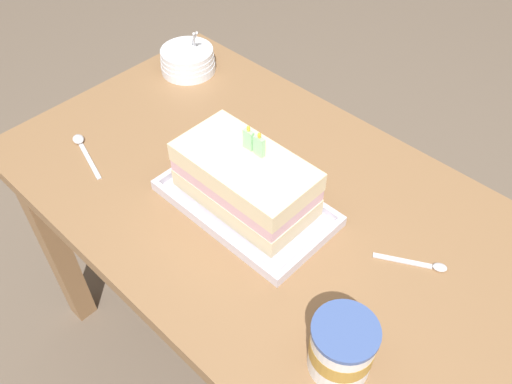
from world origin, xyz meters
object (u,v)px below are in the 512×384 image
object	(u,v)px
foil_tray	(246,204)
serving_spoon_near_tray	(81,145)
serving_spoon_by_bowls	(425,265)
bowl_stack	(188,60)
birthday_cake	(245,179)
ice_cream_tub	(342,347)

from	to	relation	value
foil_tray	serving_spoon_near_tray	distance (m)	0.42
serving_spoon_near_tray	serving_spoon_by_bowls	bearing A→B (deg)	18.64
bowl_stack	foil_tray	bearing A→B (deg)	-28.36
foil_tray	bowl_stack	size ratio (longest dim) A/B	2.46
birthday_cake	bowl_stack	xyz separation A→B (m)	(-0.46, 0.25, -0.05)
foil_tray	serving_spoon_by_bowls	xyz separation A→B (m)	(0.34, 0.12, -0.00)
foil_tray	ice_cream_tub	bearing A→B (deg)	-22.08
bowl_stack	ice_cream_tub	distance (m)	0.89
foil_tray	serving_spoon_by_bowls	distance (m)	0.37
birthday_cake	serving_spoon_near_tray	distance (m)	0.43
foil_tray	birthday_cake	distance (m)	0.07
serving_spoon_by_bowls	serving_spoon_near_tray	bearing A→B (deg)	-161.36
ice_cream_tub	foil_tray	bearing A→B (deg)	157.92
bowl_stack	serving_spoon_near_tray	bearing A→B (deg)	-81.60
serving_spoon_by_bowls	ice_cream_tub	bearing A→B (deg)	-89.81
foil_tray	serving_spoon_near_tray	world-z (taller)	foil_tray
birthday_cake	bowl_stack	size ratio (longest dim) A/B	1.90
serving_spoon_near_tray	ice_cream_tub	bearing A→B (deg)	-0.94
bowl_stack	serving_spoon_by_bowls	bearing A→B (deg)	-8.71
birthday_cake	serving_spoon_by_bowls	xyz separation A→B (m)	(0.34, 0.12, -0.08)
ice_cream_tub	serving_spoon_near_tray	xyz separation A→B (m)	(-0.75, 0.01, -0.05)
serving_spoon_by_bowls	birthday_cake	bearing A→B (deg)	-160.25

